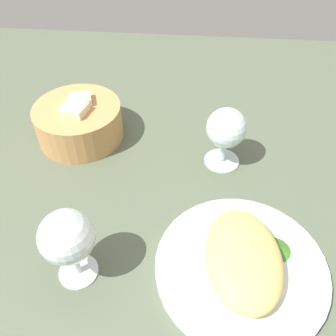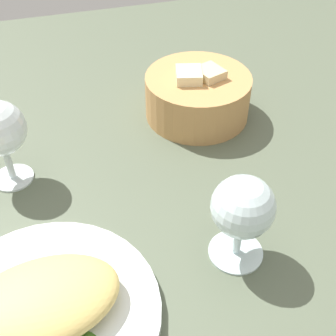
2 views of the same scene
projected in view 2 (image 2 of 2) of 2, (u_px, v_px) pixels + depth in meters
ground_plane at (108, 237)px, 58.66cm from camera, size 140.00×140.00×2.00cm
plate at (45, 315)px, 48.46cm from camera, size 25.47×25.47×1.40cm
omelette at (40, 302)px, 46.65cm from camera, size 18.05×12.56×3.97cm
bread_basket at (198, 95)px, 74.73cm from camera, size 17.45×17.45×9.04cm
wine_glass_near at (242, 210)px, 50.28cm from camera, size 7.39×7.39×12.05cm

